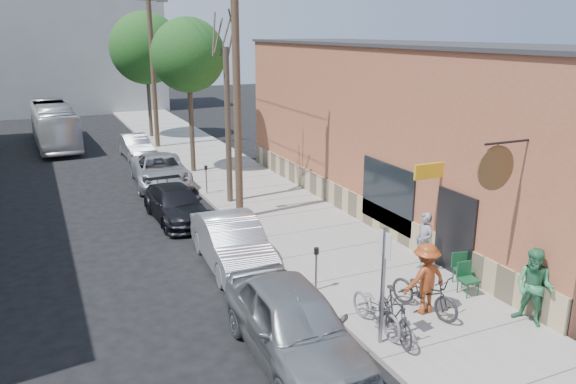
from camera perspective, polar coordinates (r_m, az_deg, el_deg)
name	(u,v)px	position (r m, az deg, el deg)	size (l,w,h in m)	color
ground	(234,304)	(15.35, -5.49, -11.28)	(120.00, 120.00, 0.00)	black
sidewalk	(243,185)	(26.37, -4.59, 0.72)	(4.50, 58.00, 0.15)	#9A958F
cafe_building	(407,129)	(22.63, 12.02, 6.23)	(6.60, 20.20, 6.61)	#A1583C
end_cap_building	(54,43)	(55.01, -22.68, 13.82)	(18.00, 8.00, 12.00)	#A4A59F
sign_post	(383,275)	(12.73, 9.66, -8.31)	(0.07, 0.45, 2.80)	slate
parking_meter_near	(316,262)	(15.40, 2.89, -7.09)	(0.14, 0.14, 1.24)	slate
parking_meter_far	(206,175)	(24.75, -8.31, 1.76)	(0.14, 0.14, 1.24)	slate
utility_pole_near	(235,78)	(20.52, -5.42, 11.46)	(3.57, 0.28, 10.00)	#503A28
utility_pole_far	(152,60)	(35.07, -13.62, 12.89)	(1.80, 0.28, 10.00)	#503A28
tree_bare	(228,127)	(22.98, -6.11, 6.61)	(0.24, 0.24, 6.28)	#44392C
tree_leafy_mid	(188,55)	(28.26, -10.11, 13.50)	(3.59, 3.59, 7.54)	#44392C
tree_leafy_far	(146,48)	(38.76, -14.26, 13.97)	(4.66, 4.66, 8.12)	#44392C
patio_chair_a	(469,279)	(16.05, 17.88, -8.44)	(0.50, 0.50, 0.88)	#144929
patio_chair_b	(464,269)	(16.63, 17.41, -7.51)	(0.50, 0.50, 0.88)	#144929
patron_grey	(424,242)	(17.08, 13.66, -4.93)	(0.65, 0.43, 1.79)	gray
patron_green	(534,287)	(14.88, 23.72, -8.83)	(0.94, 0.73, 1.93)	#348253
cyclist	(425,279)	(14.60, 13.79, -8.53)	(1.19, 0.69, 1.85)	#933915
cyclist_bike	(424,293)	(14.76, 13.69, -9.91)	(0.71, 2.03, 1.07)	black
parked_bike_a	(395,314)	(13.51, 10.80, -12.12)	(0.54, 1.90, 1.14)	black
parked_bike_b	(376,308)	(13.81, 8.97, -11.61)	(0.69, 1.97, 1.04)	slate
car_0	(294,323)	(12.64, 0.57, -13.21)	(2.03, 5.03, 1.72)	gray
car_1	(232,243)	(17.35, -5.66, -5.15)	(1.64, 4.71, 1.55)	silver
car_2	(176,204)	(21.89, -11.28, -1.23)	(1.80, 4.43, 1.28)	black
car_3	(160,171)	(26.98, -12.83, 2.14)	(2.39, 5.18, 1.44)	#B1B2BA
car_4	(136,146)	(33.45, -15.22, 4.52)	(1.38, 3.96, 1.31)	gray
bus	(54,125)	(38.36, -22.68, 6.30)	(2.23, 9.55, 2.66)	silver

